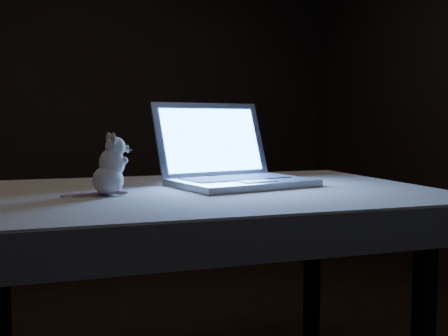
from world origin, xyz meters
name	(u,v)px	position (x,y,z in m)	size (l,w,h in m)	color
back_wall	(73,92)	(0.00, 2.50, 1.30)	(4.50, 0.04, 2.60)	black
table	(195,309)	(0.00, -0.21, 0.41)	(1.54, 0.99, 0.83)	black
tablecloth	(166,207)	(-0.09, -0.16, 0.78)	(1.67, 1.11, 0.12)	beige
laptop	(242,142)	(0.21, -0.16, 1.00)	(0.48, 0.42, 0.33)	#AFB0B4
plush_mouse	(108,164)	(-0.30, -0.23, 0.94)	(0.15, 0.15, 0.20)	silver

